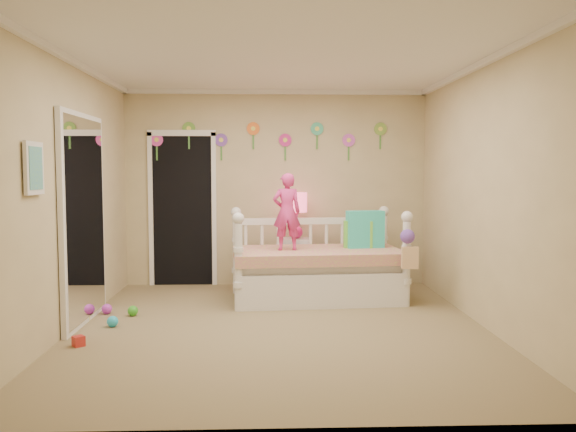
{
  "coord_description": "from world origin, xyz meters",
  "views": [
    {
      "loc": [
        -0.13,
        -5.64,
        1.53
      ],
      "look_at": [
        0.1,
        0.6,
        1.05
      ],
      "focal_mm": 36.72,
      "sensor_mm": 36.0,
      "label": 1
    }
  ],
  "objects_px": {
    "daybed": "(317,254)",
    "nightstand": "(297,263)",
    "table_lamp": "(297,208)",
    "child": "(287,212)"
  },
  "relations": [
    {
      "from": "daybed",
      "to": "table_lamp",
      "type": "xyz_separation_m",
      "value": [
        -0.21,
        0.72,
        0.51
      ]
    },
    {
      "from": "daybed",
      "to": "nightstand",
      "type": "height_order",
      "value": "daybed"
    },
    {
      "from": "daybed",
      "to": "child",
      "type": "height_order",
      "value": "child"
    },
    {
      "from": "child",
      "to": "table_lamp",
      "type": "bearing_deg",
      "value": -107.33
    },
    {
      "from": "child",
      "to": "nightstand",
      "type": "relative_size",
      "value": 1.38
    },
    {
      "from": "daybed",
      "to": "table_lamp",
      "type": "distance_m",
      "value": 0.9
    },
    {
      "from": "child",
      "to": "nightstand",
      "type": "xyz_separation_m",
      "value": [
        0.16,
        0.79,
        -0.73
      ]
    },
    {
      "from": "daybed",
      "to": "child",
      "type": "relative_size",
      "value": 2.22
    },
    {
      "from": "nightstand",
      "to": "child",
      "type": "bearing_deg",
      "value": -95.55
    },
    {
      "from": "child",
      "to": "table_lamp",
      "type": "relative_size",
      "value": 1.5
    }
  ]
}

